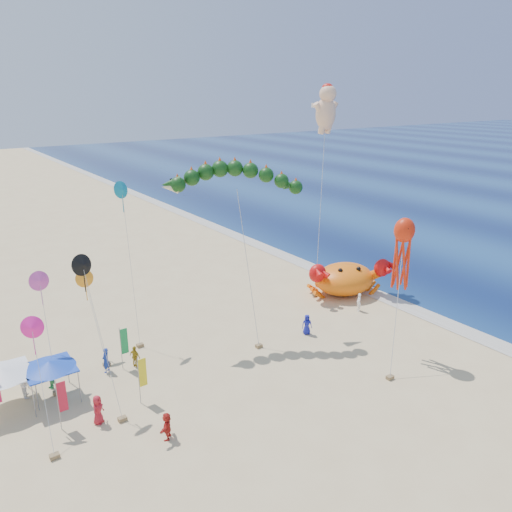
{
  "coord_description": "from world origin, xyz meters",
  "views": [
    {
      "loc": [
        -23.04,
        -27.99,
        18.69
      ],
      "look_at": [
        -2.0,
        2.0,
        6.5
      ],
      "focal_mm": 35.0,
      "sensor_mm": 36.0,
      "label": 1
    }
  ],
  "objects_px": {
    "dragon_kite": "(235,182)",
    "canopy_blue": "(49,365)",
    "octopus_kite": "(403,248)",
    "cherub_kite": "(326,108)",
    "canopy_white": "(1,372)",
    "crab_inflatable": "(345,278)"
  },
  "relations": [
    {
      "from": "dragon_kite",
      "to": "cherub_kite",
      "type": "xyz_separation_m",
      "value": [
        13.97,
        5.48,
        4.94
      ]
    },
    {
      "from": "cherub_kite",
      "to": "canopy_white",
      "type": "bearing_deg",
      "value": -168.93
    },
    {
      "from": "crab_inflatable",
      "to": "canopy_white",
      "type": "height_order",
      "value": "crab_inflatable"
    },
    {
      "from": "dragon_kite",
      "to": "canopy_white",
      "type": "xyz_separation_m",
      "value": [
        -17.45,
        -0.67,
        -9.72
      ]
    },
    {
      "from": "octopus_kite",
      "to": "dragon_kite",
      "type": "bearing_deg",
      "value": 128.42
    },
    {
      "from": "crab_inflatable",
      "to": "dragon_kite",
      "type": "distance_m",
      "value": 16.58
    },
    {
      "from": "dragon_kite",
      "to": "canopy_white",
      "type": "height_order",
      "value": "dragon_kite"
    },
    {
      "from": "crab_inflatable",
      "to": "canopy_blue",
      "type": "distance_m",
      "value": 27.71
    },
    {
      "from": "canopy_white",
      "to": "octopus_kite",
      "type": "bearing_deg",
      "value": -19.82
    },
    {
      "from": "dragon_kite",
      "to": "crab_inflatable",
      "type": "bearing_deg",
      "value": 2.09
    },
    {
      "from": "dragon_kite",
      "to": "cherub_kite",
      "type": "distance_m",
      "value": 15.8
    },
    {
      "from": "crab_inflatable",
      "to": "dragon_kite",
      "type": "xyz_separation_m",
      "value": [
        -12.75,
        -0.47,
        10.58
      ]
    },
    {
      "from": "cherub_kite",
      "to": "canopy_blue",
      "type": "xyz_separation_m",
      "value": [
        -28.84,
        -6.95,
        -14.67
      ]
    },
    {
      "from": "cherub_kite",
      "to": "dragon_kite",
      "type": "bearing_deg",
      "value": -158.58
    },
    {
      "from": "octopus_kite",
      "to": "canopy_blue",
      "type": "distance_m",
      "value": 24.73
    },
    {
      "from": "octopus_kite",
      "to": "canopy_white",
      "type": "bearing_deg",
      "value": 160.18
    },
    {
      "from": "canopy_white",
      "to": "cherub_kite",
      "type": "bearing_deg",
      "value": 11.07
    },
    {
      "from": "octopus_kite",
      "to": "canopy_blue",
      "type": "bearing_deg",
      "value": 159.89
    },
    {
      "from": "octopus_kite",
      "to": "canopy_blue",
      "type": "height_order",
      "value": "octopus_kite"
    },
    {
      "from": "dragon_kite",
      "to": "canopy_blue",
      "type": "xyz_separation_m",
      "value": [
        -14.88,
        -1.47,
        -9.73
      ]
    },
    {
      "from": "dragon_kite",
      "to": "octopus_kite",
      "type": "relative_size",
      "value": 1.29
    },
    {
      "from": "crab_inflatable",
      "to": "canopy_blue",
      "type": "height_order",
      "value": "crab_inflatable"
    }
  ]
}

